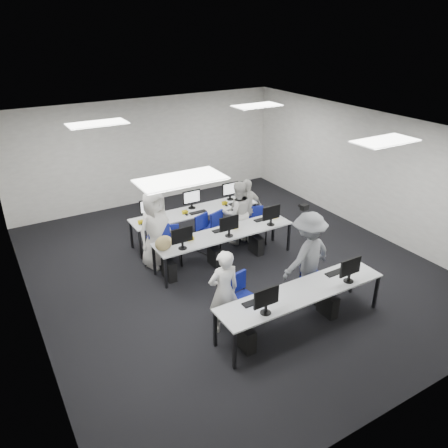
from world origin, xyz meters
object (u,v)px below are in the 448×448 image
chair_0 (243,308)px  chair_5 (159,248)px  student_0 (224,291)px  student_3 (246,210)px  desk_mid (225,235)px  student_1 (238,213)px  chair_3 (208,240)px  chair_7 (240,226)px  desk_front (302,293)px  chair_1 (313,285)px  photographer (308,256)px  chair_2 (172,252)px  chair_6 (211,233)px  chair_4 (256,231)px  student_2 (155,229)px

chair_0 → chair_5: size_ratio=0.93×
student_0 → student_3: (2.24, 2.75, -0.01)m
desk_mid → student_1: (0.75, 0.68, 0.10)m
chair_3 → chair_7: size_ratio=1.01×
desk_mid → chair_3: (-0.07, 0.66, -0.40)m
desk_front → chair_1: bearing=35.4°
desk_mid → photographer: (0.70, -1.90, 0.20)m
chair_0 → chair_1: (1.59, -0.05, -0.02)m
chair_0 → chair_1: 1.59m
student_3 → photographer: 2.69m
chair_7 → desk_mid: bearing=-150.4°
student_1 → chair_2: bearing=15.5°
chair_0 → chair_7: 3.38m
student_1 → student_3: 0.30m
chair_0 → chair_5: bearing=87.6°
desk_mid → student_3: 1.30m
chair_3 → chair_7: 1.07m
chair_7 → student_1: 0.60m
chair_7 → student_3: student_3 is taller
chair_3 → photographer: bearing=-93.4°
chair_3 → student_0: size_ratio=0.56×
desk_mid → chair_0: size_ratio=3.50×
chair_7 → chair_6: bearing=164.3°
chair_2 → chair_7: size_ratio=0.99×
chair_4 → student_2: 2.58m
chair_0 → chair_6: size_ratio=1.03×
chair_0 → student_3: (1.84, 2.75, 0.48)m
student_2 → photographer: photographer is taller
desk_front → chair_4: bearing=69.2°
chair_6 → student_2: (-1.50, -0.27, 0.59)m
desk_mid → chair_3: bearing=96.4°
chair_2 → chair_7: 2.03m
chair_6 → chair_5: bearing=166.1°
photographer → student_1: bearing=-99.4°
chair_4 → student_3: 0.59m
chair_1 → chair_2: bearing=115.7°
desk_mid → chair_7: 1.39m
chair_0 → student_2: size_ratio=0.53×
student_0 → chair_7: bearing=-123.5°
chair_2 → student_2: 0.68m
chair_5 → student_1: 2.04m
student_0 → student_2: student_2 is taller
chair_4 → student_2: size_ratio=0.49×
chair_6 → photographer: photographer is taller
chair_1 → student_3: 2.85m
desk_front → student_1: bearing=77.0°
student_2 → desk_mid: bearing=-43.6°
desk_front → chair_4: (1.17, 3.08, -0.41)m
desk_front → student_0: bearing=152.8°
chair_5 → student_3: 2.32m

